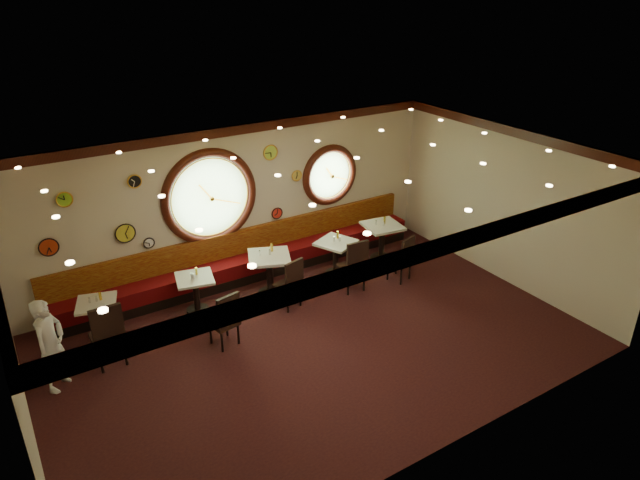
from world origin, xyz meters
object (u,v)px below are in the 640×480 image
at_px(chair_a, 107,331).
at_px(condiment_b_salt, 192,275).
at_px(condiment_e_salt, 376,222).
at_px(table_b, 196,290).
at_px(table_d, 336,254).
at_px(condiment_d_pepper, 340,239).
at_px(table_a, 99,315).
at_px(condiment_b_pepper, 194,276).
at_px(condiment_c_bottle, 272,247).
at_px(chair_b, 226,317).
at_px(table_e, 382,238).
at_px(condiment_a_bottle, 100,296).
at_px(condiment_c_pepper, 270,252).
at_px(condiment_e_bottle, 385,220).
at_px(table_c, 270,270).
at_px(chair_c, 291,281).
at_px(condiment_a_pepper, 96,299).
at_px(chair_e, 404,256).
at_px(condiment_a_salt, 89,300).
at_px(waiter, 51,345).
at_px(condiment_d_bottle, 338,235).
at_px(chair_d, 355,262).
at_px(condiment_e_pepper, 383,223).
at_px(condiment_c_salt, 260,253).
at_px(condiment_b_bottle, 196,271).
at_px(condiment_d_salt, 334,239).

bearing_deg(chair_a, condiment_b_salt, 25.10).
bearing_deg(condiment_e_salt, table_b, 179.31).
xyz_separation_m(table_d, condiment_d_pepper, (0.08, -0.03, 0.34)).
relative_size(table_a, table_d, 0.86).
xyz_separation_m(condiment_b_pepper, condiment_c_bottle, (1.63, 0.01, 0.17)).
height_order(table_a, chair_b, chair_b).
distance_m(condiment_c_bottle, condiment_e_salt, 2.56).
xyz_separation_m(table_e, condiment_d_pepper, (-1.18, -0.09, 0.30)).
xyz_separation_m(condiment_d_pepper, condiment_a_bottle, (-4.74, 0.35, -0.05)).
relative_size(condiment_c_pepper, condiment_e_bottle, 0.73).
xyz_separation_m(table_c, table_e, (2.82, 0.06, -0.02)).
relative_size(chair_c, condiment_c_pepper, 5.70).
bearing_deg(chair_b, condiment_a_pepper, 129.11).
bearing_deg(chair_a, chair_e, -3.62).
distance_m(condiment_a_salt, waiter, 1.30).
bearing_deg(condiment_a_salt, condiment_c_bottle, -2.97).
bearing_deg(table_c, condiment_d_pepper, -1.09).
bearing_deg(condiment_e_bottle, table_d, -175.72).
bearing_deg(condiment_b_pepper, table_b, 56.94).
height_order(table_d, chair_a, chair_a).
height_order(table_a, condiment_d_bottle, condiment_d_bottle).
bearing_deg(condiment_a_pepper, condiment_c_pepper, -4.96).
bearing_deg(condiment_a_salt, chair_d, -12.73).
height_order(condiment_a_pepper, waiter, waiter).
relative_size(chair_d, condiment_e_pepper, 6.88).
bearing_deg(table_b, table_a, 176.54).
height_order(condiment_c_salt, condiment_b_pepper, condiment_c_salt).
xyz_separation_m(table_d, condiment_c_bottle, (-1.42, 0.15, 0.47)).
relative_size(table_a, condiment_a_bottle, 5.46).
height_order(condiment_b_salt, condiment_d_pepper, condiment_d_pepper).
distance_m(table_b, table_e, 4.28).
height_order(chair_c, chair_d, chair_d).
xyz_separation_m(condiment_c_pepper, condiment_d_pepper, (1.60, -0.06, -0.09)).
height_order(chair_a, condiment_b_bottle, chair_a).
height_order(table_a, condiment_c_bottle, condiment_c_bottle).
relative_size(condiment_d_salt, waiter, 0.07).
relative_size(table_d, chair_b, 1.46).
height_order(condiment_c_salt, condiment_e_bottle, condiment_e_bottle).
distance_m(chair_d, condiment_d_bottle, 0.92).
distance_m(condiment_a_salt, condiment_e_bottle, 6.20).
bearing_deg(condiment_c_salt, chair_c, -69.86).
relative_size(table_e, chair_c, 1.37).
distance_m(table_a, condiment_d_salt, 4.75).
bearing_deg(table_e, condiment_e_salt, 145.78).
relative_size(chair_a, condiment_e_salt, 7.07).
relative_size(condiment_c_salt, condiment_b_pepper, 1.08).
distance_m(table_d, condiment_d_pepper, 0.35).
distance_m(condiment_b_salt, condiment_a_pepper, 1.68).
bearing_deg(condiment_e_salt, condiment_e_bottle, -11.61).
relative_size(condiment_b_pepper, condiment_e_salt, 0.98).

